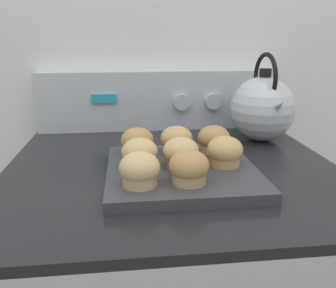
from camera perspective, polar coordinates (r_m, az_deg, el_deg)
name	(u,v)px	position (r m, az deg, el deg)	size (l,w,h in m)	color
wall_back	(156,31)	(1.11, -1.86, 17.71)	(8.00, 0.05, 2.40)	silver
control_panel	(159,100)	(1.08, -1.39, 7.03)	(0.71, 0.07, 0.17)	#B7BABF
muffin_pan	(181,172)	(0.72, 2.16, -4.43)	(0.30, 0.30, 0.02)	#38383D
muffin_r0_c0	(140,170)	(0.62, -4.57, -4.19)	(0.07, 0.07, 0.06)	tan
muffin_r0_c1	(189,168)	(0.63, 3.37, -3.87)	(0.07, 0.07, 0.06)	tan
muffin_r1_c0	(140,154)	(0.70, -4.56, -1.65)	(0.07, 0.07, 0.06)	olive
muffin_r1_c1	(181,153)	(0.71, 2.08, -1.50)	(0.07, 0.07, 0.06)	#A37A4C
muffin_r1_c2	(225,152)	(0.72, 9.10, -1.27)	(0.07, 0.07, 0.06)	tan
muffin_r2_c0	(137,142)	(0.78, -4.94, 0.28)	(0.07, 0.07, 0.06)	tan
muffin_r2_c1	(176,140)	(0.79, 1.36, 0.57)	(0.07, 0.07, 0.06)	#A37A4C
muffin_r2_c2	(214,140)	(0.80, 7.34, 0.67)	(0.07, 0.07, 0.06)	tan
tea_kettle	(263,108)	(0.98, 14.97, 5.65)	(0.17, 0.21, 0.23)	silver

